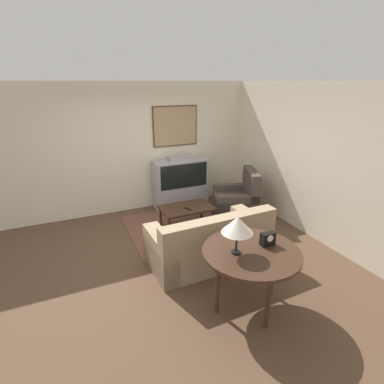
% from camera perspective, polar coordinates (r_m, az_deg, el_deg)
% --- Properties ---
extents(ground_plane, '(12.00, 12.00, 0.00)m').
position_cam_1_polar(ground_plane, '(5.08, -4.35, -11.72)').
color(ground_plane, brown).
extents(wall_back, '(12.00, 0.10, 2.70)m').
position_cam_1_polar(wall_back, '(6.50, -11.02, 8.13)').
color(wall_back, beige).
rests_on(wall_back, ground_plane).
extents(wall_right, '(0.06, 12.00, 2.70)m').
position_cam_1_polar(wall_right, '(5.89, 20.22, 5.91)').
color(wall_right, beige).
rests_on(wall_right, ground_plane).
extents(area_rug, '(1.97, 1.84, 0.01)m').
position_cam_1_polar(area_rug, '(5.91, -2.23, -6.69)').
color(area_rug, brown).
rests_on(area_rug, ground_plane).
extents(tv, '(1.18, 0.46, 1.17)m').
position_cam_1_polar(tv, '(6.70, -2.21, 1.71)').
color(tv, '#9E9EA3').
rests_on(tv, ground_plane).
extents(couch, '(1.87, 0.96, 0.89)m').
position_cam_1_polar(couch, '(4.74, 3.44, -9.72)').
color(couch, '#9E8466').
rests_on(couch, ground_plane).
extents(armchair, '(1.08, 1.09, 1.00)m').
position_cam_1_polar(armchair, '(6.34, 8.54, -1.84)').
color(armchair, '#473D38').
rests_on(armchair, ground_plane).
extents(coffee_table, '(0.98, 0.61, 0.45)m').
position_cam_1_polar(coffee_table, '(5.70, -1.03, -3.32)').
color(coffee_table, '#3D2619').
rests_on(coffee_table, ground_plane).
extents(console_table, '(1.17, 1.17, 0.81)m').
position_cam_1_polar(console_table, '(3.71, 11.22, -11.78)').
color(console_table, '#3D2619').
rests_on(console_table, ground_plane).
extents(table_lamp, '(0.36, 0.36, 0.46)m').
position_cam_1_polar(table_lamp, '(3.43, 8.66, -6.31)').
color(table_lamp, black).
rests_on(table_lamp, console_table).
extents(mantel_clock, '(0.18, 0.10, 0.17)m').
position_cam_1_polar(mantel_clock, '(3.79, 14.22, -8.65)').
color(mantel_clock, black).
rests_on(mantel_clock, console_table).
extents(remote, '(0.08, 0.17, 0.02)m').
position_cam_1_polar(remote, '(5.58, -0.77, -3.20)').
color(remote, black).
rests_on(remote, coffee_table).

